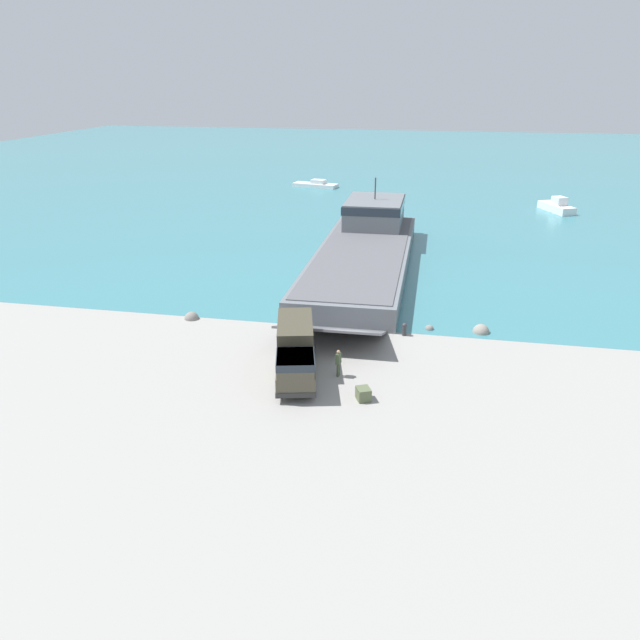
% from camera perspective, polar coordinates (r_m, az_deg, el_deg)
% --- Properties ---
extents(ground_plane, '(240.00, 240.00, 0.00)m').
position_cam_1_polar(ground_plane, '(43.69, 2.76, -2.61)').
color(ground_plane, gray).
extents(water_surface, '(240.00, 180.00, 0.01)m').
position_cam_1_polar(water_surface, '(134.31, 9.10, 13.66)').
color(water_surface, teal).
rests_on(water_surface, ground_plane).
extents(landing_craft, '(9.36, 37.07, 7.23)m').
position_cam_1_polar(landing_craft, '(64.10, 4.22, 6.89)').
color(landing_craft, slate).
rests_on(landing_craft, ground_plane).
extents(military_truck, '(4.13, 8.15, 3.14)m').
position_cam_1_polar(military_truck, '(39.41, -2.27, -2.81)').
color(military_truck, '#4C4738').
rests_on(military_truck, ground_plane).
extents(soldier_on_ramp, '(0.34, 0.48, 1.81)m').
position_cam_1_polar(soldier_on_ramp, '(39.32, 1.69, -3.77)').
color(soldier_on_ramp, '#3D4C33').
rests_on(soldier_on_ramp, ground_plane).
extents(moored_boat_a, '(7.90, 3.97, 1.26)m').
position_cam_1_polar(moored_boat_a, '(108.30, -0.37, 12.29)').
color(moored_boat_a, white).
rests_on(moored_boat_a, ground_plane).
extents(moored_boat_b, '(4.55, 6.69, 2.12)m').
position_cam_1_polar(moored_boat_b, '(94.18, 20.85, 9.67)').
color(moored_boat_b, white).
rests_on(moored_boat_b, ground_plane).
extents(mooring_bollard, '(0.36, 0.36, 0.97)m').
position_cam_1_polar(mooring_bollard, '(46.01, 7.72, -0.79)').
color(mooring_bollard, '#333338').
rests_on(mooring_bollard, ground_plane).
extents(cargo_crate, '(1.06, 1.13, 0.75)m').
position_cam_1_polar(cargo_crate, '(36.95, 3.99, -6.76)').
color(cargo_crate, '#566042').
rests_on(cargo_crate, ground_plane).
extents(shoreline_rock_a, '(1.25, 1.25, 1.25)m').
position_cam_1_polar(shoreline_rock_a, '(47.84, 14.49, -1.10)').
color(shoreline_rock_a, gray).
rests_on(shoreline_rock_a, ground_plane).
extents(shoreline_rock_b, '(0.66, 0.66, 0.66)m').
position_cam_1_polar(shoreline_rock_b, '(47.61, 9.96, -0.83)').
color(shoreline_rock_b, gray).
rests_on(shoreline_rock_b, ground_plane).
extents(shoreline_rock_c, '(1.12, 1.12, 1.12)m').
position_cam_1_polar(shoreline_rock_c, '(49.92, -11.65, 0.12)').
color(shoreline_rock_c, gray).
rests_on(shoreline_rock_c, ground_plane).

